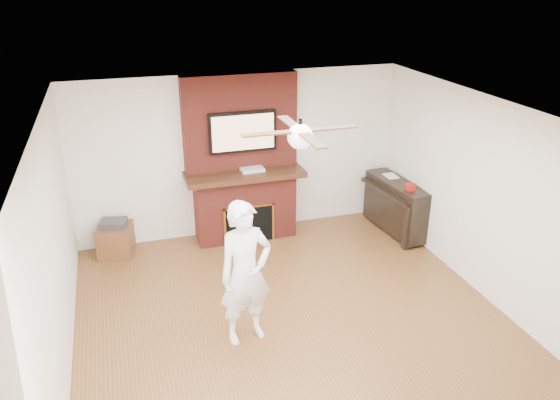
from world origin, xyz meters
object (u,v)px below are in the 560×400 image
object	(u,v)px
fireplace	(243,175)
person	(246,273)
side_table	(116,239)
piano	(396,205)

from	to	relation	value
fireplace	person	world-z (taller)	fireplace
fireplace	side_table	xyz separation A→B (m)	(-1.95, -0.07, -0.75)
person	piano	size ratio (longest dim) A/B	1.26
side_table	piano	size ratio (longest dim) A/B	0.42
piano	fireplace	bearing A→B (deg)	159.34
fireplace	piano	distance (m)	2.44
fireplace	side_table	world-z (taller)	fireplace
fireplace	side_table	bearing A→B (deg)	-178.03
fireplace	piano	bearing A→B (deg)	-14.99
piano	person	bearing A→B (deg)	-152.08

